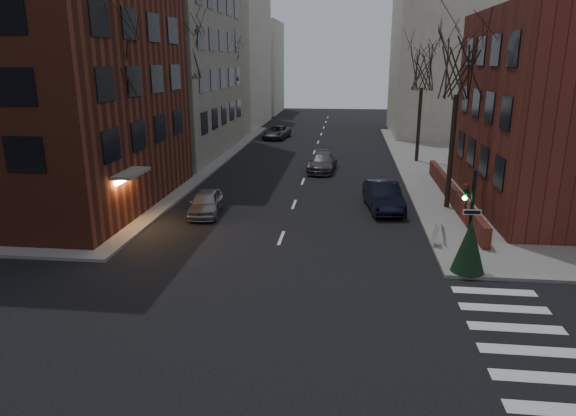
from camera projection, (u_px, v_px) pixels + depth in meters
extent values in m
plane|color=black|center=(222.00, 392.00, 13.29)|extent=(160.00, 160.00, 0.00)
cube|color=maroon|center=(12.00, 46.00, 28.24)|extent=(15.00, 15.00, 18.00)
cube|color=maroon|center=(453.00, 194.00, 30.20)|extent=(0.35, 16.00, 1.00)
cube|color=beige|center=(207.00, 54.00, 64.91)|extent=(14.00, 16.00, 18.00)
cube|color=beige|center=(458.00, 62.00, 57.09)|extent=(14.00, 14.00, 16.00)
cube|color=beige|center=(248.00, 68.00, 81.46)|extent=(10.00, 12.00, 14.00)
cylinder|color=black|center=(471.00, 220.00, 20.39)|extent=(0.14, 0.14, 4.00)
cylinder|color=black|center=(466.00, 264.00, 20.92)|extent=(0.44, 0.44, 0.20)
imported|color=black|center=(466.00, 199.00, 20.18)|extent=(0.16, 0.20, 1.00)
sphere|color=#19FF4C|center=(465.00, 198.00, 20.12)|extent=(0.18, 0.18, 0.18)
cube|color=white|center=(472.00, 212.00, 20.18)|extent=(0.70, 0.03, 0.22)
cylinder|color=#2D231C|center=(118.00, 156.00, 26.65)|extent=(0.28, 0.28, 6.65)
cylinder|color=#2D231C|center=(188.00, 124.00, 38.05)|extent=(0.28, 0.28, 7.00)
cylinder|color=#2D231C|center=(230.00, 111.00, 51.50)|extent=(0.28, 0.28, 6.30)
cylinder|color=#2D231C|center=(451.00, 152.00, 28.56)|extent=(0.28, 0.28, 6.30)
cylinder|color=#2D231C|center=(419.00, 125.00, 41.97)|extent=(0.28, 0.28, 5.95)
cylinder|color=black|center=(179.00, 139.00, 34.31)|extent=(0.12, 0.12, 6.00)
sphere|color=#FFA54C|center=(176.00, 92.00, 33.44)|extent=(0.36, 0.36, 0.36)
cylinder|color=black|center=(240.00, 111.00, 53.39)|extent=(0.12, 0.12, 6.00)
sphere|color=#FFA54C|center=(239.00, 80.00, 52.52)|extent=(0.36, 0.36, 0.36)
imported|color=black|center=(383.00, 196.00, 29.18)|extent=(2.30, 5.00, 1.59)
imported|color=gray|center=(206.00, 203.00, 28.31)|extent=(2.01, 4.12, 1.36)
imported|color=#48474C|center=(322.00, 162.00, 39.29)|extent=(2.29, 4.90, 1.38)
imported|color=#3A393E|center=(276.00, 132.00, 55.64)|extent=(2.86, 5.18, 1.37)
cube|color=silver|center=(439.00, 235.00, 23.18)|extent=(0.50, 0.66, 1.02)
cone|color=black|center=(469.00, 246.00, 20.17)|extent=(1.32, 1.32, 2.17)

